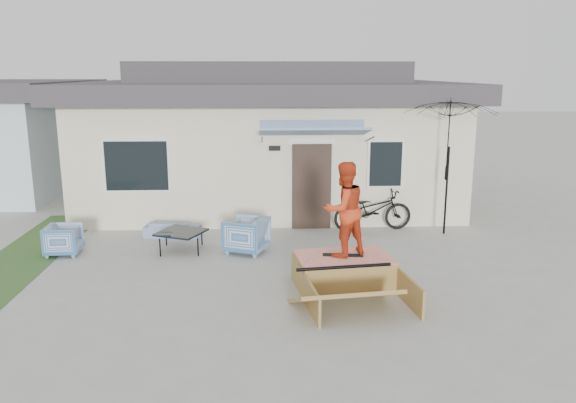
{
  "coord_description": "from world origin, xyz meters",
  "views": [
    {
      "loc": [
        -0.2,
        -9.08,
        3.81
      ],
      "look_at": [
        0.3,
        1.8,
        1.3
      ],
      "focal_mm": 35.41,
      "sensor_mm": 36.0,
      "label": 1
    }
  ],
  "objects_px": {
    "loveseat": "(172,226)",
    "skate_ramp": "(343,271)",
    "armchair_left": "(64,238)",
    "coffee_table": "(182,241)",
    "skateboard": "(343,255)",
    "patio_umbrella": "(448,161)",
    "skater": "(344,208)",
    "bicycle": "(373,205)",
    "armchair_right": "(246,233)"
  },
  "relations": [
    {
      "from": "armchair_left",
      "to": "skater",
      "type": "relative_size",
      "value": 0.42
    },
    {
      "from": "skateboard",
      "to": "patio_umbrella",
      "type": "bearing_deg",
      "value": 54.99
    },
    {
      "from": "armchair_left",
      "to": "skate_ramp",
      "type": "relative_size",
      "value": 0.32
    },
    {
      "from": "loveseat",
      "to": "patio_umbrella",
      "type": "bearing_deg",
      "value": -171.61
    },
    {
      "from": "loveseat",
      "to": "skater",
      "type": "xyz_separation_m",
      "value": [
        3.57,
        -3.27,
        1.2
      ]
    },
    {
      "from": "skate_ramp",
      "to": "coffee_table",
      "type": "bearing_deg",
      "value": 137.75
    },
    {
      "from": "bicycle",
      "to": "skate_ramp",
      "type": "xyz_separation_m",
      "value": [
        -1.23,
        -3.65,
        -0.35
      ]
    },
    {
      "from": "coffee_table",
      "to": "skater",
      "type": "bearing_deg",
      "value": -34.06
    },
    {
      "from": "loveseat",
      "to": "skate_ramp",
      "type": "height_order",
      "value": "skate_ramp"
    },
    {
      "from": "coffee_table",
      "to": "skateboard",
      "type": "distance_m",
      "value": 3.88
    },
    {
      "from": "armchair_right",
      "to": "skate_ramp",
      "type": "distance_m",
      "value": 2.75
    },
    {
      "from": "armchair_right",
      "to": "skate_ramp",
      "type": "relative_size",
      "value": 0.38
    },
    {
      "from": "patio_umbrella",
      "to": "skater",
      "type": "distance_m",
      "value": 4.34
    },
    {
      "from": "armchair_left",
      "to": "patio_umbrella",
      "type": "distance_m",
      "value": 8.76
    },
    {
      "from": "skate_ramp",
      "to": "skater",
      "type": "xyz_separation_m",
      "value": [
        -0.01,
        0.05,
        1.17
      ]
    },
    {
      "from": "armchair_right",
      "to": "patio_umbrella",
      "type": "distance_m",
      "value": 5.03
    },
    {
      "from": "loveseat",
      "to": "coffee_table",
      "type": "distance_m",
      "value": 1.16
    },
    {
      "from": "armchair_left",
      "to": "bicycle",
      "type": "distance_m",
      "value": 7.08
    },
    {
      "from": "loveseat",
      "to": "coffee_table",
      "type": "height_order",
      "value": "loveseat"
    },
    {
      "from": "bicycle",
      "to": "armchair_right",
      "type": "bearing_deg",
      "value": 110.47
    },
    {
      "from": "loveseat",
      "to": "coffee_table",
      "type": "bearing_deg",
      "value": 117.12
    },
    {
      "from": "armchair_right",
      "to": "bicycle",
      "type": "distance_m",
      "value": 3.43
    },
    {
      "from": "skateboard",
      "to": "loveseat",
      "type": "bearing_deg",
      "value": 144.55
    },
    {
      "from": "skateboard",
      "to": "armchair_right",
      "type": "bearing_deg",
      "value": 138.75
    },
    {
      "from": "coffee_table",
      "to": "loveseat",
      "type": "bearing_deg",
      "value": 108.26
    },
    {
      "from": "armchair_left",
      "to": "coffee_table",
      "type": "distance_m",
      "value": 2.47
    },
    {
      "from": "loveseat",
      "to": "skateboard",
      "type": "distance_m",
      "value": 4.85
    },
    {
      "from": "armchair_left",
      "to": "bicycle",
      "type": "height_order",
      "value": "bicycle"
    },
    {
      "from": "patio_umbrella",
      "to": "skateboard",
      "type": "distance_m",
      "value": 4.49
    },
    {
      "from": "coffee_table",
      "to": "bicycle",
      "type": "bearing_deg",
      "value": 17.85
    },
    {
      "from": "patio_umbrella",
      "to": "skateboard",
      "type": "xyz_separation_m",
      "value": [
        -2.9,
        -3.22,
        -1.17
      ]
    },
    {
      "from": "loveseat",
      "to": "armchair_left",
      "type": "xyz_separation_m",
      "value": [
        -2.09,
        -1.24,
        0.1
      ]
    },
    {
      "from": "coffee_table",
      "to": "bicycle",
      "type": "height_order",
      "value": "bicycle"
    },
    {
      "from": "coffee_table",
      "to": "skateboard",
      "type": "relative_size",
      "value": 1.22
    },
    {
      "from": "coffee_table",
      "to": "skateboard",
      "type": "xyz_separation_m",
      "value": [
        3.2,
        -2.16,
        0.36
      ]
    },
    {
      "from": "skater",
      "to": "coffee_table",
      "type": "bearing_deg",
      "value": -61.93
    },
    {
      "from": "loveseat",
      "to": "bicycle",
      "type": "bearing_deg",
      "value": -167.26
    },
    {
      "from": "skater",
      "to": "patio_umbrella",
      "type": "bearing_deg",
      "value": -159.94
    },
    {
      "from": "patio_umbrella",
      "to": "skater",
      "type": "xyz_separation_m",
      "value": [
        -2.9,
        -3.22,
        -0.3
      ]
    },
    {
      "from": "armchair_left",
      "to": "patio_umbrella",
      "type": "relative_size",
      "value": 0.28
    },
    {
      "from": "bicycle",
      "to": "patio_umbrella",
      "type": "height_order",
      "value": "patio_umbrella"
    },
    {
      "from": "skate_ramp",
      "to": "bicycle",
      "type": "bearing_deg",
      "value": 63.75
    },
    {
      "from": "bicycle",
      "to": "loveseat",
      "type": "bearing_deg",
      "value": 86.87
    },
    {
      "from": "skateboard",
      "to": "armchair_left",
      "type": "bearing_deg",
      "value": 167.35
    },
    {
      "from": "armchair_right",
      "to": "skateboard",
      "type": "relative_size",
      "value": 1.15
    },
    {
      "from": "bicycle",
      "to": "patio_umbrella",
      "type": "bearing_deg",
      "value": -109.83
    },
    {
      "from": "armchair_right",
      "to": "patio_umbrella",
      "type": "xyz_separation_m",
      "value": [
        4.7,
        1.2,
        1.33
      ]
    },
    {
      "from": "skate_ramp",
      "to": "loveseat",
      "type": "bearing_deg",
      "value": 129.49
    },
    {
      "from": "skate_ramp",
      "to": "skateboard",
      "type": "bearing_deg",
      "value": 90.0
    },
    {
      "from": "armchair_left",
      "to": "patio_umbrella",
      "type": "xyz_separation_m",
      "value": [
        8.56,
        1.19,
        1.39
      ]
    }
  ]
}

